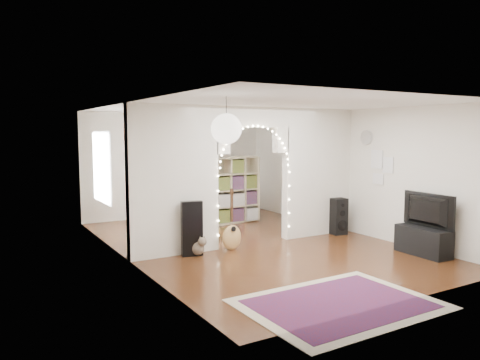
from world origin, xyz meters
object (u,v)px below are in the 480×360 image
dining_chair_right (231,209)px  media_console (423,241)px  dining_table (196,194)px  dining_chair_left (208,217)px  floor_speaker (339,216)px  acoustic_guitar (232,227)px  bookcase (228,190)px

dining_chair_right → media_console: bearing=-86.8°
dining_table → dining_chair_left: 0.76m
dining_chair_left → media_console: bearing=-42.8°
floor_speaker → media_console: bearing=-79.9°
acoustic_guitar → bookcase: size_ratio=0.61×
dining_table → dining_chair_left: dining_table is taller
media_console → bookcase: bearing=111.9°
floor_speaker → dining_chair_left: bearing=138.2°
bookcase → dining_chair_right: 0.85m
acoustic_guitar → media_console: (2.80, -2.07, -0.18)m
media_console → dining_chair_right: bearing=106.1°
floor_speaker → dining_chair_right: (-1.08, 2.85, -0.15)m
bookcase → dining_table: bookcase is taller
floor_speaker → dining_table: size_ratio=0.60×
dining_table → dining_chair_right: 1.05m
floor_speaker → media_console: 2.07m
dining_table → dining_chair_right: size_ratio=2.47×
dining_table → dining_chair_right: bearing=-11.6°
dining_table → dining_chair_left: size_ratio=2.68×
acoustic_guitar → media_console: bearing=-47.2°
dining_table → bookcase: bearing=-52.3°
floor_speaker → dining_table: floor_speaker is taller
floor_speaker → acoustic_guitar: bearing=-173.7°
floor_speaker → bookcase: bookcase is taller
floor_speaker → dining_chair_right: size_ratio=1.48×
acoustic_guitar → dining_chair_left: size_ratio=2.01×
dining_chair_left → dining_chair_right: (0.96, 0.58, 0.02)m
acoustic_guitar → bookcase: bookcase is taller
dining_chair_left → bookcase: bearing=26.5°
media_console → floor_speaker: bearing=95.9°
floor_speaker → dining_chair_left: 3.06m
dining_chair_right → floor_speaker: bearing=-79.9°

